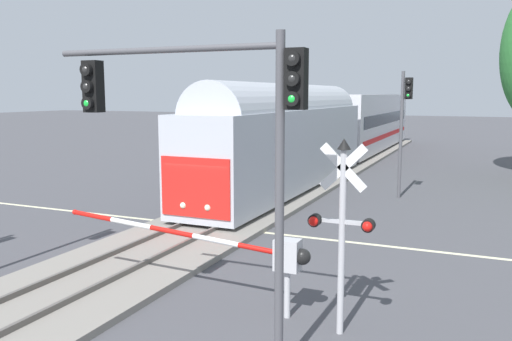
% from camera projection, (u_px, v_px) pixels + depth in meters
% --- Properties ---
extents(ground_plane, '(220.00, 220.00, 0.00)m').
position_uv_depth(ground_plane, '(211.00, 227.00, 20.11)').
color(ground_plane, '#47474C').
extents(road_centre_stripe, '(44.00, 0.20, 0.01)m').
position_uv_depth(road_centre_stripe, '(211.00, 227.00, 20.11)').
color(road_centre_stripe, beige).
rests_on(road_centre_stripe, ground).
extents(railway_track, '(4.40, 80.00, 0.32)m').
position_uv_depth(railway_track, '(211.00, 224.00, 20.09)').
color(railway_track, gray).
rests_on(railway_track, ground).
extents(commuter_train, '(3.04, 40.94, 5.16)m').
position_uv_depth(commuter_train, '(336.00, 126.00, 35.84)').
color(commuter_train, '#B2B7C1').
rests_on(commuter_train, railway_track).
extents(crossing_gate_near, '(6.58, 0.40, 1.95)m').
position_uv_depth(crossing_gate_near, '(254.00, 250.00, 12.07)').
color(crossing_gate_near, '#B7B7BC').
rests_on(crossing_gate_near, ground).
extents(crossing_signal_mast, '(1.36, 0.44, 4.09)m').
position_uv_depth(crossing_signal_mast, '(342.00, 217.00, 10.77)').
color(crossing_signal_mast, '#B2B2B7').
rests_on(crossing_signal_mast, ground).
extents(crossing_gate_far, '(6.07, 0.40, 1.94)m').
position_uv_depth(crossing_gate_far, '(190.00, 162.00, 27.78)').
color(crossing_gate_far, '#B7B7BC').
rests_on(crossing_gate_far, ground).
extents(traffic_signal_near_right, '(5.05, 0.38, 6.01)m').
position_uv_depth(traffic_signal_near_right, '(211.00, 118.00, 9.42)').
color(traffic_signal_near_right, '#4C4C51').
rests_on(traffic_signal_near_right, ground).
extents(traffic_signal_far_side, '(0.53, 0.38, 6.02)m').
position_uv_depth(traffic_signal_far_side, '(404.00, 114.00, 25.07)').
color(traffic_signal_far_side, '#4C4C51').
rests_on(traffic_signal_far_side, ground).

